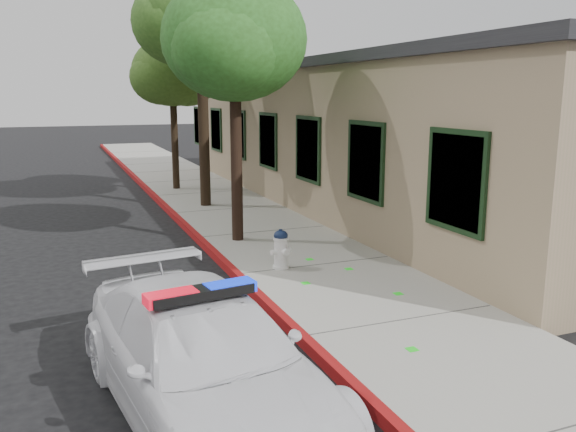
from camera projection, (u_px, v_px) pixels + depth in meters
The scene contains 9 objects.
ground at pixel (300, 347), 7.94m from camera, with size 120.00×120.00×0.00m, color black.
sidewalk at pixel (316, 269), 11.23m from camera, with size 3.20×60.00×0.15m, color #9B998D.
red_curb at pixel (239, 277), 10.67m from camera, with size 0.14×60.00×0.16m, color maroon.
clapboard_building at pixel (387, 134), 18.12m from camera, with size 7.30×20.89×4.24m.
police_car at pixel (203, 357), 6.14m from camera, with size 2.41×4.67×1.42m.
fire_hydrant at pixel (281, 249), 10.93m from camera, with size 0.43×0.37×0.74m.
street_tree_near at pixel (235, 45), 12.32m from camera, with size 3.07×3.22×5.62m.
street_tree_mid at pixel (201, 21), 16.23m from camera, with size 3.89×3.58×6.84m.
street_tree_far at pixel (173, 75), 19.49m from camera, with size 2.91×2.66×5.04m.
Camera 1 is at (-2.91, -6.82, 3.34)m, focal length 36.78 mm.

